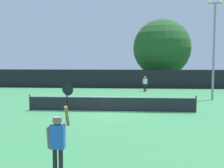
{
  "coord_description": "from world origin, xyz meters",
  "views": [
    {
      "loc": [
        1.31,
        -16.64,
        3.14
      ],
      "look_at": [
        -0.19,
        3.5,
        1.48
      ],
      "focal_mm": 42.27,
      "sensor_mm": 36.0,
      "label": 1
    }
  ],
  "objects_px": {
    "large_tree": "(162,48)",
    "parked_car_mid": "(166,79)",
    "light_pole": "(214,44)",
    "player_receiving": "(145,82)",
    "parked_car_near": "(100,78)",
    "player_serving": "(58,137)",
    "tennis_ball": "(112,103)"
  },
  "relations": [
    {
      "from": "light_pole",
      "to": "parked_car_mid",
      "type": "bearing_deg",
      "value": 96.26
    },
    {
      "from": "player_serving",
      "to": "tennis_ball",
      "type": "distance_m",
      "value": 13.21
    },
    {
      "from": "tennis_ball",
      "to": "parked_car_mid",
      "type": "height_order",
      "value": "parked_car_mid"
    },
    {
      "from": "light_pole",
      "to": "parked_car_mid",
      "type": "relative_size",
      "value": 1.93
    },
    {
      "from": "large_tree",
      "to": "player_receiving",
      "type": "bearing_deg",
      "value": -106.97
    },
    {
      "from": "player_serving",
      "to": "parked_car_mid",
      "type": "xyz_separation_m",
      "value": [
        6.98,
        32.23,
        -0.38
      ]
    },
    {
      "from": "light_pole",
      "to": "parked_car_near",
      "type": "xyz_separation_m",
      "value": [
        -11.67,
        17.14,
        -3.92
      ]
    },
    {
      "from": "player_serving",
      "to": "parked_car_near",
      "type": "distance_m",
      "value": 33.23
    },
    {
      "from": "player_receiving",
      "to": "parked_car_mid",
      "type": "bearing_deg",
      "value": -108.96
    },
    {
      "from": "parked_car_mid",
      "to": "player_receiving",
      "type": "bearing_deg",
      "value": -111.85
    },
    {
      "from": "player_serving",
      "to": "tennis_ball",
      "type": "relative_size",
      "value": 38.26
    },
    {
      "from": "player_serving",
      "to": "player_receiving",
      "type": "height_order",
      "value": "player_serving"
    },
    {
      "from": "light_pole",
      "to": "parked_car_near",
      "type": "relative_size",
      "value": 1.93
    },
    {
      "from": "player_serving",
      "to": "tennis_ball",
      "type": "bearing_deg",
      "value": 88.16
    },
    {
      "from": "player_serving",
      "to": "tennis_ball",
      "type": "xyz_separation_m",
      "value": [
        0.42,
        13.15,
        -1.12
      ]
    },
    {
      "from": "parked_car_near",
      "to": "player_serving",
      "type": "bearing_deg",
      "value": -87.82
    },
    {
      "from": "light_pole",
      "to": "parked_car_near",
      "type": "distance_m",
      "value": 21.1
    },
    {
      "from": "player_receiving",
      "to": "parked_car_mid",
      "type": "height_order",
      "value": "parked_car_mid"
    },
    {
      "from": "player_serving",
      "to": "light_pole",
      "type": "xyz_separation_m",
      "value": [
        8.76,
        15.96,
        3.54
      ]
    },
    {
      "from": "tennis_ball",
      "to": "player_serving",
      "type": "bearing_deg",
      "value": -91.84
    },
    {
      "from": "parked_car_near",
      "to": "parked_car_mid",
      "type": "bearing_deg",
      "value": -7.89
    },
    {
      "from": "player_receiving",
      "to": "parked_car_mid",
      "type": "distance_m",
      "value": 11.05
    },
    {
      "from": "player_serving",
      "to": "parked_car_mid",
      "type": "relative_size",
      "value": 0.61
    },
    {
      "from": "tennis_ball",
      "to": "light_pole",
      "type": "relative_size",
      "value": 0.01
    },
    {
      "from": "tennis_ball",
      "to": "parked_car_near",
      "type": "distance_m",
      "value": 20.23
    },
    {
      "from": "player_receiving",
      "to": "tennis_ball",
      "type": "xyz_separation_m",
      "value": [
        -2.97,
        -8.63,
        -0.97
      ]
    },
    {
      "from": "tennis_ball",
      "to": "large_tree",
      "type": "height_order",
      "value": "large_tree"
    },
    {
      "from": "light_pole",
      "to": "large_tree",
      "type": "xyz_separation_m",
      "value": [
        -2.63,
        14.8,
        0.44
      ]
    },
    {
      "from": "player_receiving",
      "to": "parked_car_mid",
      "type": "relative_size",
      "value": 0.38
    },
    {
      "from": "large_tree",
      "to": "parked_car_mid",
      "type": "bearing_deg",
      "value": 59.95
    },
    {
      "from": "tennis_ball",
      "to": "parked_car_near",
      "type": "height_order",
      "value": "parked_car_near"
    },
    {
      "from": "large_tree",
      "to": "parked_car_mid",
      "type": "relative_size",
      "value": 2.13
    }
  ]
}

